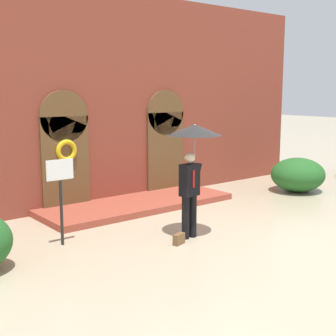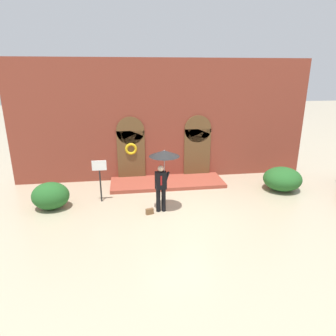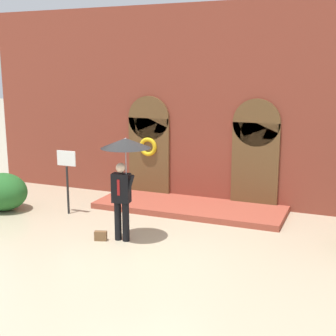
# 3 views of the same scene
# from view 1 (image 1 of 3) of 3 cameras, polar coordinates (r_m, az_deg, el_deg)

# --- Properties ---
(ground_plane) EXTENTS (80.00, 80.00, 0.00)m
(ground_plane) POSITION_cam_1_polar(r_m,az_deg,el_deg) (10.10, 6.39, -8.13)
(ground_plane) COLOR tan
(building_facade) EXTENTS (14.00, 2.30, 5.60)m
(building_facade) POSITION_cam_1_polar(r_m,az_deg,el_deg) (12.90, -6.66, 7.81)
(building_facade) COLOR brown
(building_facade) RESTS_ON ground
(person_with_umbrella) EXTENTS (1.10, 1.10, 2.36)m
(person_with_umbrella) POSITION_cam_1_polar(r_m,az_deg,el_deg) (9.54, 3.11, 2.64)
(person_with_umbrella) COLOR black
(person_with_umbrella) RESTS_ON ground
(handbag) EXTENTS (0.30, 0.20, 0.22)m
(handbag) POSITION_cam_1_polar(r_m,az_deg,el_deg) (9.44, 1.34, -8.65)
(handbag) COLOR brown
(handbag) RESTS_ON ground
(sign_post) EXTENTS (0.56, 0.06, 1.72)m
(sign_post) POSITION_cam_1_polar(r_m,az_deg,el_deg) (9.38, -12.97, -2.35)
(sign_post) COLOR black
(sign_post) RESTS_ON ground
(shrub_right) EXTENTS (1.65, 1.58, 1.02)m
(shrub_right) POSITION_cam_1_polar(r_m,az_deg,el_deg) (14.67, 15.55, -0.79)
(shrub_right) COLOR #235B23
(shrub_right) RESTS_ON ground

